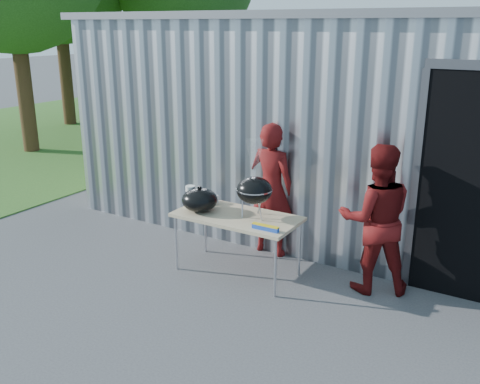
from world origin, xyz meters
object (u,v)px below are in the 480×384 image
Objects in this scene: kettle_grill at (254,183)px; person_bystander at (376,219)px; person_cook at (272,189)px; folding_table at (237,218)px.

kettle_grill is 0.54× the size of person_bystander.
person_bystander is (1.34, 0.40, -0.31)m from kettle_grill.
person_cook is 1.52m from person_bystander.
folding_table is 1.61× the size of kettle_grill.
person_bystander is (1.49, -0.32, -0.02)m from person_cook.
folding_table is at bearing 89.34° from person_cook.
folding_table is 0.85× the size of person_cook.
kettle_grill is 1.43m from person_bystander.
person_cook is at bearing 85.39° from folding_table.
person_bystander is at bearing 171.77° from person_cook.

